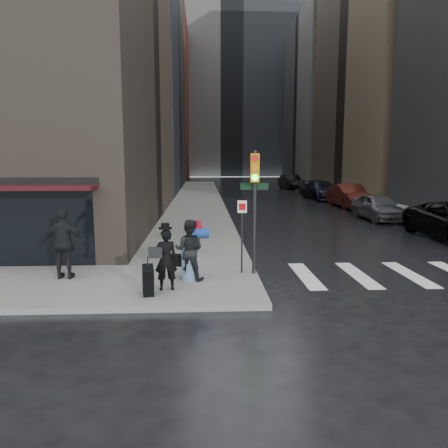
{
  "coord_description": "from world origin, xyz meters",
  "views": [
    {
      "loc": [
        0.4,
        -11.65,
        3.51
      ],
      "look_at": [
        1.12,
        2.96,
        1.3
      ],
      "focal_mm": 35.0,
      "sensor_mm": 36.0,
      "label": 1
    }
  ],
  "objects_px": {
    "parked_car_4": "(310,187)",
    "parked_car_5": "(291,182)",
    "man_overcoat": "(162,263)",
    "parked_car_2": "(349,196)",
    "traffic_light": "(254,195)",
    "parked_car_3": "(321,190)",
    "man_jeans": "(189,250)",
    "man_greycoat": "(64,244)",
    "parked_car_1": "(378,207)",
    "fire_hydrant": "(198,230)"
  },
  "relations": [
    {
      "from": "man_jeans",
      "to": "fire_hydrant",
      "type": "height_order",
      "value": "man_jeans"
    },
    {
      "from": "man_jeans",
      "to": "man_greycoat",
      "type": "xyz_separation_m",
      "value": [
        -3.49,
        0.32,
        0.15
      ]
    },
    {
      "from": "traffic_light",
      "to": "parked_car_1",
      "type": "height_order",
      "value": "traffic_light"
    },
    {
      "from": "traffic_light",
      "to": "parked_car_5",
      "type": "relative_size",
      "value": 0.73
    },
    {
      "from": "parked_car_4",
      "to": "parked_car_5",
      "type": "bearing_deg",
      "value": 94.48
    },
    {
      "from": "man_overcoat",
      "to": "man_jeans",
      "type": "distance_m",
      "value": 1.2
    },
    {
      "from": "fire_hydrant",
      "to": "parked_car_2",
      "type": "bearing_deg",
      "value": 49.33
    },
    {
      "from": "man_overcoat",
      "to": "man_greycoat",
      "type": "distance_m",
      "value": 3.14
    },
    {
      "from": "man_greycoat",
      "to": "parked_car_5",
      "type": "relative_size",
      "value": 0.41
    },
    {
      "from": "traffic_light",
      "to": "parked_car_2",
      "type": "distance_m",
      "value": 20.43
    },
    {
      "from": "parked_car_2",
      "to": "traffic_light",
      "type": "bearing_deg",
      "value": -118.9
    },
    {
      "from": "man_greycoat",
      "to": "man_jeans",
      "type": "bearing_deg",
      "value": 176.65
    },
    {
      "from": "man_jeans",
      "to": "parked_car_1",
      "type": "height_order",
      "value": "man_jeans"
    },
    {
      "from": "man_overcoat",
      "to": "parked_car_2",
      "type": "height_order",
      "value": "man_overcoat"
    },
    {
      "from": "man_jeans",
      "to": "parked_car_4",
      "type": "bearing_deg",
      "value": -97.74
    },
    {
      "from": "parked_car_1",
      "to": "parked_car_5",
      "type": "xyz_separation_m",
      "value": [
        0.07,
        25.18,
        0.05
      ]
    },
    {
      "from": "parked_car_2",
      "to": "parked_car_3",
      "type": "relative_size",
      "value": 0.93
    },
    {
      "from": "man_greycoat",
      "to": "parked_car_1",
      "type": "relative_size",
      "value": 0.45
    },
    {
      "from": "man_jeans",
      "to": "parked_car_2",
      "type": "height_order",
      "value": "man_jeans"
    },
    {
      "from": "man_greycoat",
      "to": "parked_car_3",
      "type": "xyz_separation_m",
      "value": [
        14.06,
        24.81,
        -0.36
      ]
    },
    {
      "from": "fire_hydrant",
      "to": "parked_car_3",
      "type": "relative_size",
      "value": 0.14
    },
    {
      "from": "parked_car_1",
      "to": "parked_car_5",
      "type": "bearing_deg",
      "value": 87.37
    },
    {
      "from": "man_overcoat",
      "to": "man_greycoat",
      "type": "height_order",
      "value": "man_greycoat"
    },
    {
      "from": "man_greycoat",
      "to": "traffic_light",
      "type": "xyz_separation_m",
      "value": [
        5.33,
        0.25,
        1.31
      ]
    },
    {
      "from": "traffic_light",
      "to": "parked_car_1",
      "type": "relative_size",
      "value": 0.8
    },
    {
      "from": "man_overcoat",
      "to": "fire_hydrant",
      "type": "height_order",
      "value": "man_overcoat"
    },
    {
      "from": "parked_car_4",
      "to": "parked_car_5",
      "type": "relative_size",
      "value": 0.8
    },
    {
      "from": "man_overcoat",
      "to": "parked_car_3",
      "type": "height_order",
      "value": "man_overcoat"
    },
    {
      "from": "man_overcoat",
      "to": "fire_hydrant",
      "type": "relative_size",
      "value": 2.27
    },
    {
      "from": "parked_car_1",
      "to": "man_greycoat",
      "type": "bearing_deg",
      "value": -141.15
    },
    {
      "from": "parked_car_4",
      "to": "parked_car_3",
      "type": "bearing_deg",
      "value": -96.68
    },
    {
      "from": "parked_car_3",
      "to": "parked_car_4",
      "type": "height_order",
      "value": "parked_car_3"
    },
    {
      "from": "man_overcoat",
      "to": "parked_car_2",
      "type": "bearing_deg",
      "value": -130.08
    },
    {
      "from": "traffic_light",
      "to": "man_greycoat",
      "type": "bearing_deg",
      "value": -171.29
    },
    {
      "from": "fire_hydrant",
      "to": "parked_car_5",
      "type": "relative_size",
      "value": 0.16
    },
    {
      "from": "parked_car_5",
      "to": "parked_car_3",
      "type": "bearing_deg",
      "value": -95.36
    },
    {
      "from": "traffic_light",
      "to": "parked_car_3",
      "type": "xyz_separation_m",
      "value": [
        8.73,
        24.56,
        -1.68
      ]
    },
    {
      "from": "parked_car_1",
      "to": "parked_car_2",
      "type": "relative_size",
      "value": 0.88
    },
    {
      "from": "man_greycoat",
      "to": "parked_car_1",
      "type": "height_order",
      "value": "man_greycoat"
    },
    {
      "from": "man_overcoat",
      "to": "man_jeans",
      "type": "xyz_separation_m",
      "value": [
        0.65,
        1.0,
        0.12
      ]
    },
    {
      "from": "man_jeans",
      "to": "man_greycoat",
      "type": "distance_m",
      "value": 3.51
    },
    {
      "from": "traffic_light",
      "to": "parked_car_4",
      "type": "height_order",
      "value": "traffic_light"
    },
    {
      "from": "parked_car_2",
      "to": "parked_car_5",
      "type": "xyz_separation_m",
      "value": [
        -0.37,
        18.88,
        -0.02
      ]
    },
    {
      "from": "traffic_light",
      "to": "fire_hydrant",
      "type": "height_order",
      "value": "traffic_light"
    },
    {
      "from": "man_overcoat",
      "to": "parked_car_3",
      "type": "bearing_deg",
      "value": -123.22
    },
    {
      "from": "man_greycoat",
      "to": "parked_car_2",
      "type": "xyz_separation_m",
      "value": [
        14.34,
        18.51,
        -0.32
      ]
    },
    {
      "from": "parked_car_4",
      "to": "parked_car_5",
      "type": "xyz_separation_m",
      "value": [
        -0.66,
        6.29,
        0.14
      ]
    },
    {
      "from": "man_overcoat",
      "to": "parked_car_2",
      "type": "xyz_separation_m",
      "value": [
        11.5,
        19.83,
        -0.05
      ]
    },
    {
      "from": "parked_car_2",
      "to": "parked_car_4",
      "type": "height_order",
      "value": "parked_car_2"
    },
    {
      "from": "man_jeans",
      "to": "parked_car_2",
      "type": "distance_m",
      "value": 21.73
    }
  ]
}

